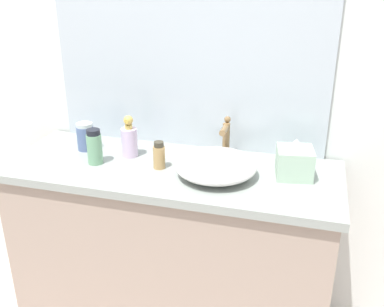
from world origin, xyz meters
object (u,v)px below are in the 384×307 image
Objects in this scene: sink_basin at (216,165)px; perfume_bottle at (159,156)px; tissue_box at (295,161)px; soap_dispenser at (129,140)px; lotion_bottle at (85,137)px; spray_can at (94,147)px.

sink_basin is 2.84× the size of perfume_bottle.
sink_basin is 0.31m from tissue_box.
soap_dispenser reaches higher than tissue_box.
perfume_bottle is at bearing -14.48° from lotion_bottle.
spray_can is 0.81m from tissue_box.
spray_can is at bearing -178.04° from sink_basin.
spray_can is at bearing -48.73° from lotion_bottle.
lotion_bottle reaches higher than sink_basin.
spray_can is (-0.11, -0.11, -0.00)m from soap_dispenser.
lotion_bottle reaches higher than perfume_bottle.
perfume_bottle is at bearing -172.59° from tissue_box.
tissue_box reaches higher than sink_basin.
sink_basin is 0.42m from soap_dispenser.
sink_basin is 1.77× the size of soap_dispenser.
lotion_bottle is (-0.22, 0.02, -0.01)m from soap_dispenser.
soap_dispenser is 1.47× the size of lotion_bottle.
sink_basin is 2.18× the size of spray_can.
lotion_bottle is 0.40m from perfume_bottle.
lotion_bottle is 0.92m from tissue_box.
spray_can reaches higher than lotion_bottle.
soap_dispenser reaches higher than sink_basin.
tissue_box is (0.92, -0.03, 0.00)m from lotion_bottle.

